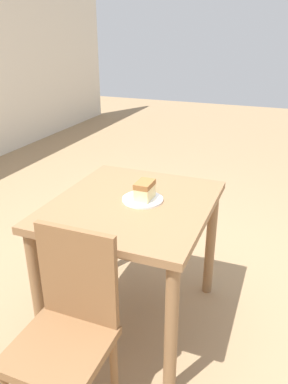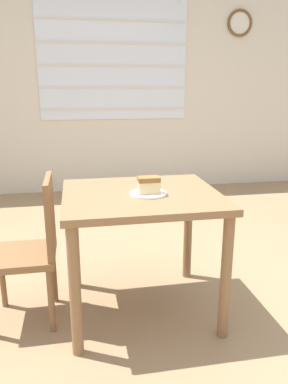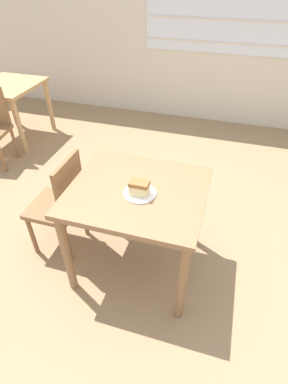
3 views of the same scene
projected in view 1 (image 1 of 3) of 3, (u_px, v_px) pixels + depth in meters
name	position (u px, v px, depth m)	size (l,w,h in m)	color
ground_plane	(157.00, 308.00, 2.31)	(14.00, 14.00, 0.00)	#997A56
dining_table_near	(133.00, 222.00, 1.99)	(0.90, 0.80, 0.76)	olive
chair_near_window	(67.00, 327.00, 1.53)	(0.38, 0.38, 0.87)	brown
plate	(143.00, 199.00, 1.95)	(0.21, 0.21, 0.01)	white
cake_slice	(145.00, 190.00, 1.93)	(0.12, 0.08, 0.09)	beige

